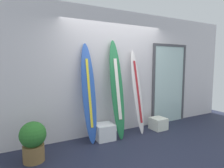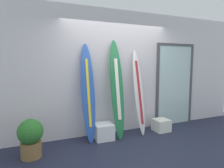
{
  "view_description": "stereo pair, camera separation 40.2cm",
  "coord_description": "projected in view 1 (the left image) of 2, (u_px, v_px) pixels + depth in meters",
  "views": [
    {
      "loc": [
        -2.12,
        -2.58,
        1.6
      ],
      "look_at": [
        -0.23,
        0.95,
        1.16
      ],
      "focal_mm": 30.25,
      "sensor_mm": 36.0,
      "label": 1
    },
    {
      "loc": [
        -1.75,
        -2.75,
        1.6
      ],
      "look_at": [
        -0.23,
        0.95,
        1.16
      ],
      "focal_mm": 30.25,
      "sensor_mm": 36.0,
      "label": 2
    }
  ],
  "objects": [
    {
      "name": "surfboard_ivory",
      "position": [
        137.0,
        92.0,
        4.35
      ],
      "size": [
        0.25,
        0.47,
        1.91
      ],
      "color": "silver",
      "rests_on": "ground"
    },
    {
      "name": "ground",
      "position": [
        148.0,
        153.0,
        3.43
      ],
      "size": [
        8.0,
        8.0,
        0.04
      ],
      "primitive_type": "cube",
      "color": "#21253A"
    },
    {
      "name": "wall_back",
      "position": [
        114.0,
        72.0,
        4.42
      ],
      "size": [
        7.2,
        0.2,
        2.8
      ],
      "primitive_type": "cube",
      "color": "silver",
      "rests_on": "ground"
    },
    {
      "name": "surfboard_emerald",
      "position": [
        117.0,
        89.0,
        4.05
      ],
      "size": [
        0.31,
        0.53,
        2.12
      ],
      "color": "#21723F",
      "rests_on": "ground"
    },
    {
      "name": "glass_door",
      "position": [
        169.0,
        82.0,
        5.12
      ],
      "size": [
        1.15,
        0.06,
        2.11
      ],
      "color": "silver",
      "rests_on": "ground"
    },
    {
      "name": "display_block_left",
      "position": [
        104.0,
        132.0,
        3.99
      ],
      "size": [
        0.4,
        0.4,
        0.33
      ],
      "color": "white",
      "rests_on": "ground"
    },
    {
      "name": "surfboard_cobalt",
      "position": [
        89.0,
        94.0,
        3.81
      ],
      "size": [
        0.29,
        0.42,
        2.02
      ],
      "color": "#2A55B3",
      "rests_on": "ground"
    },
    {
      "name": "display_block_center",
      "position": [
        158.0,
        124.0,
        4.61
      ],
      "size": [
        0.35,
        0.35,
        0.28
      ],
      "color": "white",
      "rests_on": "ground"
    },
    {
      "name": "potted_plant",
      "position": [
        33.0,
        140.0,
        3.06
      ],
      "size": [
        0.42,
        0.42,
        0.67
      ],
      "color": "olive",
      "rests_on": "ground"
    }
  ]
}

